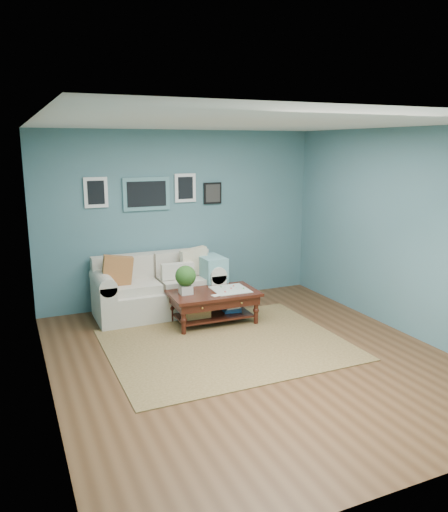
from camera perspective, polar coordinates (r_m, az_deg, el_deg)
room_shell at (r=5.67m, az=3.02°, el=1.24°), size 5.00×5.02×2.70m
area_rug at (r=6.41m, az=0.28°, el=-10.07°), size 2.92×2.33×0.01m
loveseat at (r=7.52m, az=-6.99°, el=-3.55°), size 1.90×0.86×0.98m
coffee_table at (r=7.02m, az=-1.73°, el=-4.76°), size 1.25×0.75×0.86m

